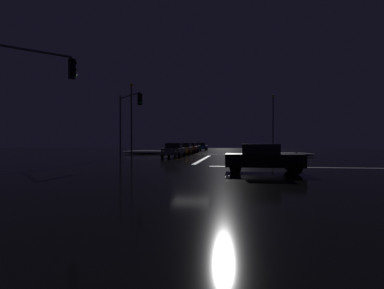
{
  "coord_description": "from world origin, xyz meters",
  "views": [
    {
      "loc": [
        3.0,
        -19.99,
        1.68
      ],
      "look_at": [
        -1.66,
        11.93,
        1.4
      ],
      "focal_mm": 27.11,
      "sensor_mm": 36.0,
      "label": 1
    }
  ],
  "objects_px": {
    "traffic_signal_nw": "(128,113)",
    "sedan_blue": "(202,147)",
    "sedan_red": "(190,148)",
    "streetlamp_left_near": "(131,114)",
    "sedan_black_crossing": "(263,158)",
    "sedan_orange": "(184,149)",
    "streetlamp_right_far": "(273,119)",
    "traffic_signal_sw": "(16,83)",
    "sedan_green": "(194,147)",
    "sedan_gray": "(174,150)"
  },
  "relations": [
    {
      "from": "sedan_green",
      "to": "sedan_black_crossing",
      "type": "bearing_deg",
      "value": -75.77
    },
    {
      "from": "sedan_green",
      "to": "traffic_signal_nw",
      "type": "height_order",
      "value": "traffic_signal_nw"
    },
    {
      "from": "sedan_gray",
      "to": "sedan_orange",
      "type": "height_order",
      "value": "same"
    },
    {
      "from": "streetlamp_right_far",
      "to": "sedan_gray",
      "type": "bearing_deg",
      "value": -124.73
    },
    {
      "from": "sedan_green",
      "to": "traffic_signal_nw",
      "type": "distance_m",
      "value": 22.68
    },
    {
      "from": "sedan_red",
      "to": "streetlamp_left_near",
      "type": "bearing_deg",
      "value": -123.3
    },
    {
      "from": "sedan_blue",
      "to": "sedan_black_crossing",
      "type": "xyz_separation_m",
      "value": [
        7.79,
        -39.14,
        0.0
      ]
    },
    {
      "from": "sedan_blue",
      "to": "traffic_signal_sw",
      "type": "xyz_separation_m",
      "value": [
        -4.19,
        -42.98,
        3.7
      ]
    },
    {
      "from": "sedan_black_crossing",
      "to": "streetlamp_right_far",
      "type": "height_order",
      "value": "streetlamp_right_far"
    },
    {
      "from": "sedan_orange",
      "to": "sedan_red",
      "type": "distance_m",
      "value": 5.45
    },
    {
      "from": "sedan_orange",
      "to": "sedan_red",
      "type": "xyz_separation_m",
      "value": [
        -0.05,
        5.45,
        0.0
      ]
    },
    {
      "from": "sedan_blue",
      "to": "traffic_signal_sw",
      "type": "distance_m",
      "value": 43.34
    },
    {
      "from": "sedan_gray",
      "to": "streetlamp_left_near",
      "type": "bearing_deg",
      "value": 154.85
    },
    {
      "from": "traffic_signal_nw",
      "to": "streetlamp_left_near",
      "type": "bearing_deg",
      "value": 107.29
    },
    {
      "from": "sedan_red",
      "to": "streetlamp_left_near",
      "type": "relative_size",
      "value": 0.49
    },
    {
      "from": "sedan_orange",
      "to": "streetlamp_right_far",
      "type": "xyz_separation_m",
      "value": [
        12.93,
        12.51,
        4.71
      ]
    },
    {
      "from": "sedan_green",
      "to": "sedan_blue",
      "type": "distance_m",
      "value": 6.12
    },
    {
      "from": "sedan_orange",
      "to": "sedan_red",
      "type": "height_order",
      "value": "same"
    },
    {
      "from": "sedan_orange",
      "to": "traffic_signal_sw",
      "type": "xyz_separation_m",
      "value": [
        -3.91,
        -24.83,
        3.7
      ]
    },
    {
      "from": "sedan_orange",
      "to": "sedan_green",
      "type": "height_order",
      "value": "same"
    },
    {
      "from": "traffic_signal_sw",
      "to": "traffic_signal_nw",
      "type": "relative_size",
      "value": 1.0
    },
    {
      "from": "sedan_green",
      "to": "sedan_blue",
      "type": "height_order",
      "value": "same"
    },
    {
      "from": "sedan_gray",
      "to": "sedan_red",
      "type": "xyz_separation_m",
      "value": [
        0.01,
        11.69,
        0.0
      ]
    },
    {
      "from": "sedan_black_crossing",
      "to": "traffic_signal_nw",
      "type": "relative_size",
      "value": 0.66
    },
    {
      "from": "sedan_blue",
      "to": "traffic_signal_sw",
      "type": "bearing_deg",
      "value": -95.57
    },
    {
      "from": "sedan_black_crossing",
      "to": "traffic_signal_nw",
      "type": "xyz_separation_m",
      "value": [
        -11.96,
        10.96,
        3.71
      ]
    },
    {
      "from": "traffic_signal_nw",
      "to": "streetlamp_right_far",
      "type": "relative_size",
      "value": 0.68
    },
    {
      "from": "streetlamp_right_far",
      "to": "streetlamp_left_near",
      "type": "height_order",
      "value": "streetlamp_right_far"
    },
    {
      "from": "sedan_red",
      "to": "sedan_black_crossing",
      "type": "relative_size",
      "value": 1.0
    },
    {
      "from": "sedan_orange",
      "to": "streetlamp_right_far",
      "type": "relative_size",
      "value": 0.45
    },
    {
      "from": "sedan_black_crossing",
      "to": "traffic_signal_nw",
      "type": "bearing_deg",
      "value": 137.5
    },
    {
      "from": "sedan_orange",
      "to": "streetlamp_right_far",
      "type": "bearing_deg",
      "value": 44.04
    },
    {
      "from": "traffic_signal_sw",
      "to": "traffic_signal_nw",
      "type": "distance_m",
      "value": 14.81
    },
    {
      "from": "sedan_red",
      "to": "sedan_blue",
      "type": "xyz_separation_m",
      "value": [
        0.34,
        12.7,
        0.0
      ]
    },
    {
      "from": "traffic_signal_nw",
      "to": "sedan_blue",
      "type": "bearing_deg",
      "value": 81.57
    },
    {
      "from": "sedan_red",
      "to": "traffic_signal_nw",
      "type": "bearing_deg",
      "value": -103.93
    },
    {
      "from": "sedan_orange",
      "to": "sedan_black_crossing",
      "type": "xyz_separation_m",
      "value": [
        8.07,
        -20.99,
        0.0
      ]
    },
    {
      "from": "sedan_gray",
      "to": "traffic_signal_sw",
      "type": "height_order",
      "value": "traffic_signal_sw"
    },
    {
      "from": "sedan_blue",
      "to": "sedan_red",
      "type": "bearing_deg",
      "value": -91.52
    },
    {
      "from": "sedan_gray",
      "to": "streetlamp_right_far",
      "type": "relative_size",
      "value": 0.45
    },
    {
      "from": "traffic_signal_sw",
      "to": "sedan_red",
      "type": "bearing_deg",
      "value": 82.75
    },
    {
      "from": "sedan_green",
      "to": "sedan_blue",
      "type": "relative_size",
      "value": 1.0
    },
    {
      "from": "sedan_blue",
      "to": "streetlamp_left_near",
      "type": "height_order",
      "value": "streetlamp_left_near"
    },
    {
      "from": "sedan_blue",
      "to": "streetlamp_right_far",
      "type": "xyz_separation_m",
      "value": [
        12.65,
        -5.64,
        4.71
      ]
    },
    {
      "from": "sedan_red",
      "to": "sedan_blue",
      "type": "height_order",
      "value": "same"
    },
    {
      "from": "sedan_blue",
      "to": "sedan_green",
      "type": "bearing_deg",
      "value": -95.53
    },
    {
      "from": "sedan_green",
      "to": "sedan_black_crossing",
      "type": "relative_size",
      "value": 1.0
    },
    {
      "from": "sedan_red",
      "to": "traffic_signal_nw",
      "type": "relative_size",
      "value": 0.66
    },
    {
      "from": "sedan_red",
      "to": "sedan_black_crossing",
      "type": "distance_m",
      "value": 27.66
    },
    {
      "from": "sedan_orange",
      "to": "sedan_blue",
      "type": "relative_size",
      "value": 1.0
    }
  ]
}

